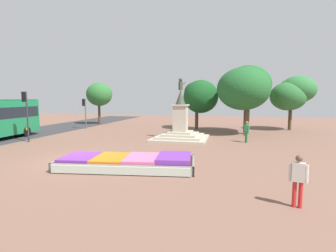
{
  "coord_description": "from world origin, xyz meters",
  "views": [
    {
      "loc": [
        8.19,
        -12.65,
        3.5
      ],
      "look_at": [
        3.84,
        5.37,
        1.5
      ],
      "focal_mm": 28.0,
      "sensor_mm": 36.0,
      "label": 1
    }
  ],
  "objects": [
    {
      "name": "traffic_light_mid_block",
      "position": [
        -7.59,
        4.81,
        2.72
      ],
      "size": [
        0.41,
        0.28,
        3.98
      ],
      "color": "#2D2D33",
      "rests_on": "ground_plane"
    },
    {
      "name": "park_tree_behind_statue",
      "position": [
        14.55,
        17.83,
        4.07
      ],
      "size": [
        4.75,
        4.22,
        5.83
      ],
      "color": "#4C3823",
      "rests_on": "ground_plane"
    },
    {
      "name": "park_tree_far_left",
      "position": [
        4.78,
        16.37,
        3.78
      ],
      "size": [
        3.9,
        4.23,
        5.43
      ],
      "color": "brown",
      "rests_on": "ground_plane"
    },
    {
      "name": "ground_plane",
      "position": [
        0.0,
        0.0,
        0.0
      ],
      "size": [
        77.04,
        77.04,
        0.0
      ],
      "primitive_type": "plane",
      "color": "brown"
    },
    {
      "name": "park_tree_far_right",
      "position": [
        -8.72,
        18.82,
        3.94
      ],
      "size": [
        3.41,
        3.1,
        5.48
      ],
      "color": "#4C3823",
      "rests_on": "ground_plane"
    },
    {
      "name": "flower_planter",
      "position": [
        3.25,
        -0.66,
        0.28
      ],
      "size": [
        7.08,
        3.6,
        0.68
      ],
      "color": "#38281C",
      "rests_on": "ground_plane"
    },
    {
      "name": "traffic_light_far_corner",
      "position": [
        -7.83,
        13.75,
        2.34
      ],
      "size": [
        0.42,
        0.31,
        3.39
      ],
      "color": "#4C5156",
      "rests_on": "ground_plane"
    },
    {
      "name": "park_tree_street_side",
      "position": [
        9.47,
        13.65,
        4.53
      ],
      "size": [
        5.18,
        6.7,
        6.67
      ],
      "color": "brown",
      "rests_on": "ground_plane"
    },
    {
      "name": "statue_monument",
      "position": [
        4.05,
        8.96,
        0.92
      ],
      "size": [
        4.52,
        4.52,
        5.14
      ],
      "color": "#B3A994",
      "rests_on": "ground_plane"
    },
    {
      "name": "pedestrian_with_handbag",
      "position": [
        9.4,
        8.59,
        0.95
      ],
      "size": [
        0.48,
        0.65,
        1.69
      ],
      "color": "#338C4C",
      "rests_on": "ground_plane"
    },
    {
      "name": "pedestrian_near_planter",
      "position": [
        10.32,
        -3.83,
        0.99
      ],
      "size": [
        0.56,
        0.3,
        1.71
      ],
      "color": "red",
      "rests_on": "ground_plane"
    }
  ]
}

